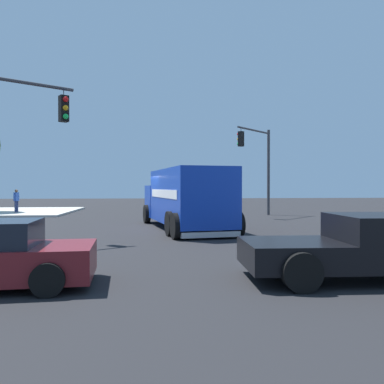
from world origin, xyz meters
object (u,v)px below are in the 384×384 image
delivery_truck (185,198)px  pickup_black (368,245)px  traffic_light_secondary (259,158)px  pedestrian_near_corner (16,199)px

delivery_truck → pickup_black: 10.97m
delivery_truck → pickup_black: size_ratio=1.68×
delivery_truck → pickup_black: delivery_truck is taller
traffic_light_secondary → pickup_black: bearing=-8.0°
delivery_truck → traffic_light_secondary: traffic_light_secondary is taller
delivery_truck → traffic_light_secondary: 10.31m
traffic_light_secondary → pedestrian_near_corner: traffic_light_secondary is taller
delivery_truck → traffic_light_secondary: bearing=145.1°
pickup_black → pedestrian_near_corner: size_ratio=3.17×
pickup_black → pedestrian_near_corner: pedestrian_near_corner is taller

